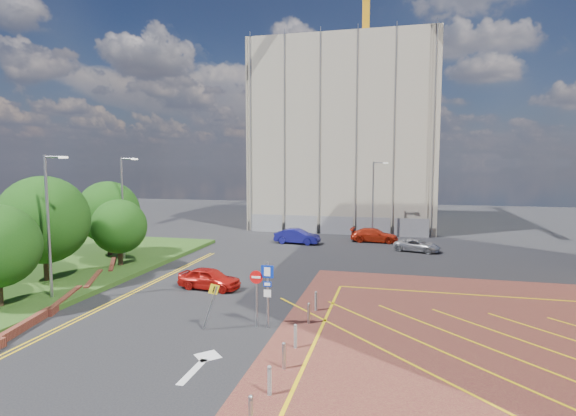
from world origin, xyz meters
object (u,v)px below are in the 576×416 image
at_px(sign_cluster, 263,288).
at_px(lamp_left_far, 123,204).
at_px(lamp_back, 374,197).
at_px(car_blue_back, 297,236).
at_px(car_red_back, 374,235).
at_px(car_silver_back, 417,245).
at_px(car_red_left, 209,278).
at_px(tree_c, 119,226).
at_px(warning_sign, 212,301).
at_px(tree_d, 108,212).
at_px(tree_b, 44,220).
at_px(lamp_left_near, 49,220).

bearing_deg(sign_cluster, lamp_left_far, 143.18).
distance_m(lamp_back, car_blue_back, 9.19).
distance_m(car_red_back, car_silver_back, 5.65).
bearing_deg(car_red_left, car_blue_back, -0.53).
bearing_deg(lamp_back, sign_cluster, -97.97).
relative_size(tree_c, warning_sign, 2.19).
bearing_deg(sign_cluster, car_red_back, 80.95).
xyz_separation_m(tree_c, sign_cluster, (13.80, -9.02, -1.24)).
distance_m(car_blue_back, car_red_back, 7.77).
bearing_deg(tree_d, car_silver_back, 20.07).
xyz_separation_m(warning_sign, car_red_back, (6.25, 26.03, -0.75)).
bearing_deg(car_blue_back, car_red_left, 178.71).
bearing_deg(car_blue_back, tree_c, 147.03).
xyz_separation_m(warning_sign, car_red_left, (-2.95, 6.52, -0.76)).
bearing_deg(car_blue_back, lamp_left_far, 140.05).
xyz_separation_m(tree_b, car_red_back, (19.80, 21.09, -3.55)).
relative_size(tree_b, warning_sign, 3.01).
distance_m(tree_b, lamp_back, 30.21).
height_order(tree_d, lamp_back, lamp_back).
bearing_deg(warning_sign, lamp_back, 77.82).
bearing_deg(lamp_left_near, car_red_back, 55.24).
bearing_deg(lamp_back, tree_c, -134.32).
xyz_separation_m(tree_b, car_red_left, (10.60, 1.57, -3.56)).
xyz_separation_m(lamp_back, car_red_back, (0.22, -1.91, -3.68)).
height_order(warning_sign, car_red_left, warning_sign).
bearing_deg(car_red_back, tree_c, 133.99).
bearing_deg(lamp_left_far, car_red_back, 36.97).
bearing_deg(lamp_left_far, tree_b, -98.77).
xyz_separation_m(tree_b, tree_d, (-1.00, 8.00, -0.37)).
xyz_separation_m(lamp_left_far, lamp_back, (18.50, 16.00, -0.30)).
xyz_separation_m(lamp_left_near, lamp_left_far, (-2.00, 10.00, 0.00)).
distance_m(warning_sign, car_red_left, 7.19).
height_order(lamp_left_far, lamp_back, lamp_left_far).
bearing_deg(tree_d, car_red_back, 32.18).
relative_size(lamp_left_far, car_red_left, 2.03).
relative_size(sign_cluster, car_red_back, 0.68).
distance_m(lamp_left_far, car_red_left, 11.66).
bearing_deg(tree_b, car_red_left, 8.44).
distance_m(tree_b, lamp_left_far, 7.10).
height_order(lamp_left_far, sign_cluster, lamp_left_far).
xyz_separation_m(lamp_left_near, car_red_back, (16.72, 24.09, -3.98)).
distance_m(tree_d, car_blue_back, 17.33).
height_order(tree_b, lamp_left_far, lamp_left_far).
bearing_deg(tree_d, car_blue_back, 37.49).
relative_size(tree_d, car_red_back, 1.29).
distance_m(sign_cluster, warning_sign, 2.49).
distance_m(lamp_back, car_red_back, 4.15).
distance_m(lamp_back, car_red_left, 23.52).
relative_size(tree_c, car_red_left, 1.24).
height_order(tree_b, car_silver_back, tree_b).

